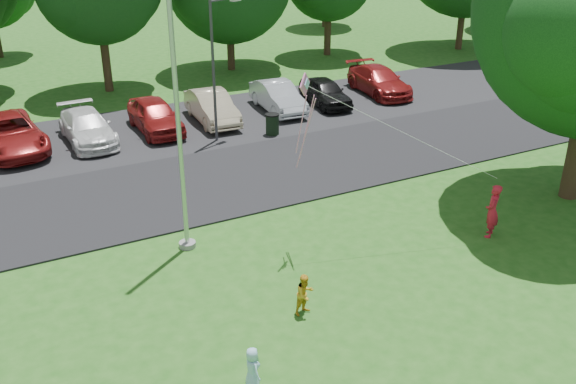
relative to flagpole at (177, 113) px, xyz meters
name	(u,v)px	position (x,y,z in m)	size (l,w,h in m)	color
ground	(382,301)	(3.50, -5.00, -4.17)	(120.00, 120.00, 0.00)	#215717
park_road	(241,177)	(3.50, 4.00, -4.14)	(60.00, 6.00, 0.06)	black
parking_strip	(183,126)	(3.50, 10.50, -4.14)	(42.00, 7.00, 0.06)	black
flagpole	(177,113)	(0.00, 0.00, 0.00)	(0.50, 0.50, 10.00)	#B7BABF
street_lamp	(217,57)	(4.35, 8.09, -0.61)	(1.59, 0.74, 5.93)	#3F3F44
trash_can	(272,125)	(6.56, 7.58, -3.68)	(0.61, 0.61, 0.97)	black
parked_cars	(162,114)	(2.56, 10.50, -3.42)	(23.80, 5.36, 1.43)	navy
woman	(492,211)	(8.46, -3.62, -3.32)	(0.62, 0.41, 1.70)	red
child_yellow	(305,294)	(1.50, -4.52, -3.62)	(0.53, 0.41, 1.09)	gold
child_blue	(252,368)	(-0.77, -6.36, -3.67)	(0.49, 0.32, 1.00)	#95CDE5
kite	(309,101)	(3.22, -1.55, 0.29)	(5.63, 2.41, 3.33)	pink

